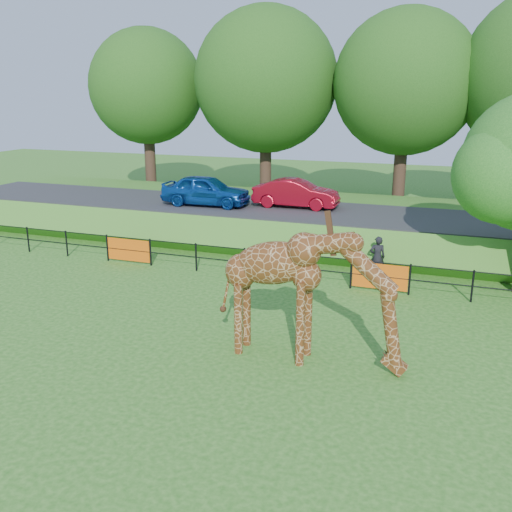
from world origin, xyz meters
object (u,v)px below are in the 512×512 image
Objects in this scene: giraffe at (310,296)px; visitor at (377,257)px; car_red at (296,193)px; car_blue at (206,190)px.

giraffe reaches higher than visitor.
visitor is (4.60, -5.02, -1.29)m from car_red.
giraffe is 13.12m from car_red.
car_red is at bearing -78.64° from car_blue.
car_red is (-3.98, 12.50, 0.32)m from giraffe.
car_blue reaches higher than car_red.
car_red is (4.18, 1.00, -0.07)m from car_blue.
visitor is at bearing -137.82° from car_red.
giraffe reaches higher than car_red.
car_blue is at bearing -41.11° from visitor.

